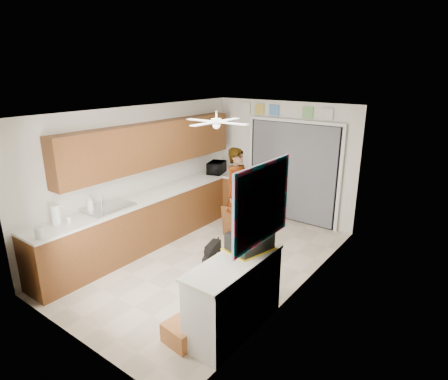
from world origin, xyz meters
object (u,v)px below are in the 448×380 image
Objects in this scene: soap_bottle at (90,204)px; cardboard_box at (180,334)px; microwave at (217,168)px; dog at (213,252)px; man at (238,192)px; suitcase at (250,241)px; navy_crate at (185,333)px; paper_towel_roll at (56,215)px.

soap_bottle is 2.64m from cardboard_box.
microwave is 0.90× the size of dog.
cardboard_box is 3.28m from man.
microwave is 1.22m from man.
suitcase is 1.00× the size of dog.
soap_bottle is at bearing 158.12° from microwave.
soap_bottle reaches higher than dog.
navy_crate is 0.18× the size of man.
paper_towel_roll reaches higher than cardboard_box.
cardboard_box is at bearing 0.95° from paper_towel_roll.
soap_bottle is at bearing 168.90° from navy_crate.
man is at bearing 68.88° from paper_towel_roll.
soap_bottle is 2.75m from suitcase.
man reaches higher than cardboard_box.
microwave is 1.16× the size of cardboard_box.
cardboard_box is 1.30× the size of navy_crate.
man is (1.01, -0.65, -0.20)m from microwave.
paper_towel_roll is 0.57× the size of dog.
suitcase is at bearing -154.78° from microwave.
man reaches higher than dog.
microwave is 1.61× the size of soap_bottle.
microwave is 4.35m from cardboard_box.
microwave is at bearing 63.22° from man.
paper_towel_roll is (-0.14, -3.64, 0.02)m from microwave.
microwave is 2.44m from dog.
microwave is at bearing 87.08° from soap_bottle.
microwave reaches higher than navy_crate.
suitcase is at bearing -48.27° from dog.
cardboard_box is 0.08m from navy_crate.
microwave is 3.65m from paper_towel_roll.
soap_bottle reaches higher than cardboard_box.
cardboard_box is (2.38, 0.04, -0.96)m from paper_towel_roll.
man is at bearing -141.90° from microwave.
suitcase is at bearing -135.79° from man.
dog is at bearing 161.64° from suitcase.
paper_towel_roll reaches higher than suitcase.
soap_bottle is 2.63m from navy_crate.
soap_bottle is at bearing -156.18° from dog.
dog is (1.50, 1.22, -0.88)m from soap_bottle.
cardboard_box is 0.23× the size of man.
microwave reaches higher than cardboard_box.
man is 1.40m from dog.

